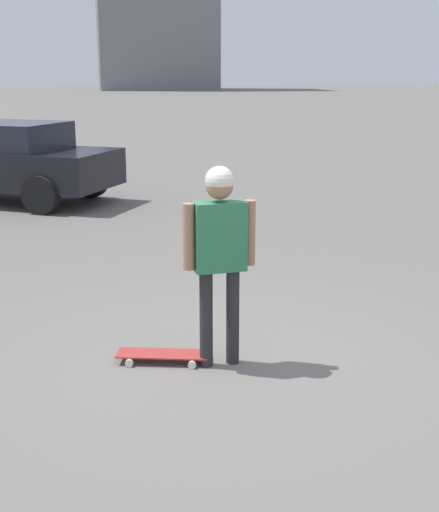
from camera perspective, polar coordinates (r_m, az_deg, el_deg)
name	(u,v)px	position (r m, az deg, el deg)	size (l,w,h in m)	color
ground_plane	(220,364)	(6.27, 0.00, -8.63)	(220.00, 220.00, 0.00)	slate
person	(220,240)	(5.92, 0.00, 1.26)	(0.24, 0.62, 1.73)	#262628
skateboard	(163,355)	(6.31, -4.57, -7.87)	(0.44, 0.83, 0.08)	#A5332D
car_parked_near	(9,161)	(14.32, -16.51, 7.31)	(3.61, 4.47, 1.52)	black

